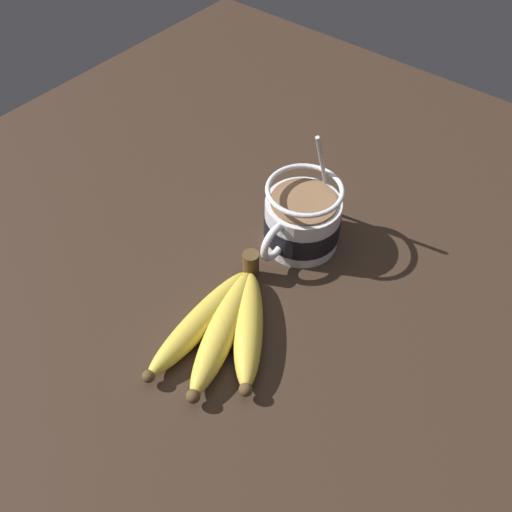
% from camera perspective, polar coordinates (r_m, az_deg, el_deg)
% --- Properties ---
extents(table, '(1.10, 1.10, 0.03)m').
position_cam_1_polar(table, '(0.71, 1.52, -3.34)').
color(table, '#332319').
rests_on(table, ground).
extents(coffee_mug, '(0.15, 0.10, 0.15)m').
position_cam_1_polar(coffee_mug, '(0.71, 4.59, 3.52)').
color(coffee_mug, silver).
rests_on(coffee_mug, table).
extents(banana_bunch, '(0.20, 0.13, 0.04)m').
position_cam_1_polar(banana_bunch, '(0.63, -3.21, -6.95)').
color(banana_bunch, '#4C381E').
rests_on(banana_bunch, table).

